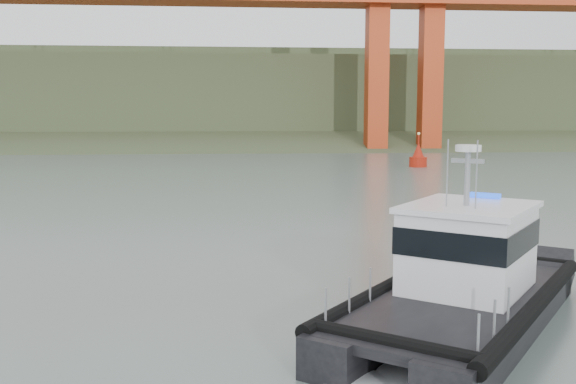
{
  "coord_description": "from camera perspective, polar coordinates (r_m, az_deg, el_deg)",
  "views": [
    {
      "loc": [
        -2.94,
        -18.08,
        5.6
      ],
      "look_at": [
        -0.72,
        7.8,
        2.4
      ],
      "focal_mm": 40.0,
      "sensor_mm": 36.0,
      "label": 1
    }
  ],
  "objects": [
    {
      "name": "ground",
      "position": [
        19.15,
        4.21,
        -10.0
      ],
      "size": [
        400.0,
        400.0,
        0.0
      ],
      "primitive_type": "plane",
      "color": "slate",
      "rests_on": "ground"
    },
    {
      "name": "headlands",
      "position": [
        143.61,
        -3.77,
        7.58
      ],
      "size": [
        500.0,
        105.36,
        27.12
      ],
      "color": "#2F4024",
      "rests_on": "ground"
    },
    {
      "name": "patrol_boat",
      "position": [
        17.52,
        15.32,
        -7.63
      ],
      "size": [
        9.21,
        10.35,
        4.96
      ],
      "rotation": [
        0.0,
        0.0,
        -0.66
      ],
      "color": "black",
      "rests_on": "ground"
    },
    {
      "name": "nav_buoy",
      "position": [
        68.62,
        11.5,
        3.05
      ],
      "size": [
        1.84,
        1.84,
        3.84
      ],
      "color": "#A71B0B",
      "rests_on": "ground"
    }
  ]
}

